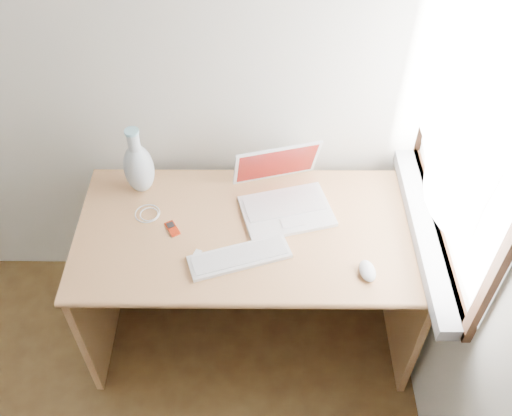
{
  "coord_description": "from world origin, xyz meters",
  "views": [
    {
      "loc": [
        1.03,
        -0.19,
        2.49
      ],
      "look_at": [
        1.02,
        1.35,
        0.86
      ],
      "focal_mm": 40.0,
      "sensor_mm": 36.0,
      "label": 1
    }
  ],
  "objects_px": {
    "external_keyboard": "(240,257)",
    "vase": "(139,167)",
    "desk": "(251,247)",
    "laptop": "(287,195)"
  },
  "relations": [
    {
      "from": "laptop",
      "to": "external_keyboard",
      "type": "distance_m",
      "value": 0.35
    },
    {
      "from": "external_keyboard",
      "to": "vase",
      "type": "height_order",
      "value": "vase"
    },
    {
      "from": "laptop",
      "to": "vase",
      "type": "height_order",
      "value": "vase"
    },
    {
      "from": "external_keyboard",
      "to": "vase",
      "type": "bearing_deg",
      "value": 120.58
    },
    {
      "from": "desk",
      "to": "vase",
      "type": "xyz_separation_m",
      "value": [
        -0.47,
        0.14,
        0.35
      ]
    },
    {
      "from": "desk",
      "to": "vase",
      "type": "distance_m",
      "value": 0.6
    },
    {
      "from": "desk",
      "to": "vase",
      "type": "bearing_deg",
      "value": 162.85
    },
    {
      "from": "external_keyboard",
      "to": "vase",
      "type": "xyz_separation_m",
      "value": [
        -0.43,
        0.38,
        0.12
      ]
    },
    {
      "from": "desk",
      "to": "external_keyboard",
      "type": "distance_m",
      "value": 0.33
    },
    {
      "from": "laptop",
      "to": "vase",
      "type": "relative_size",
      "value": 1.28
    }
  ]
}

